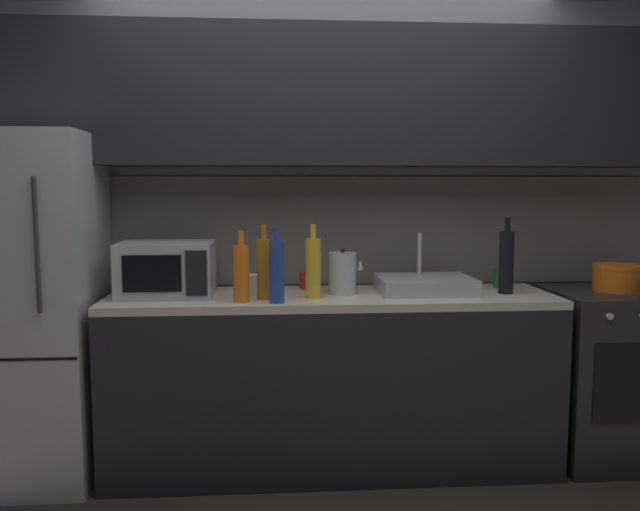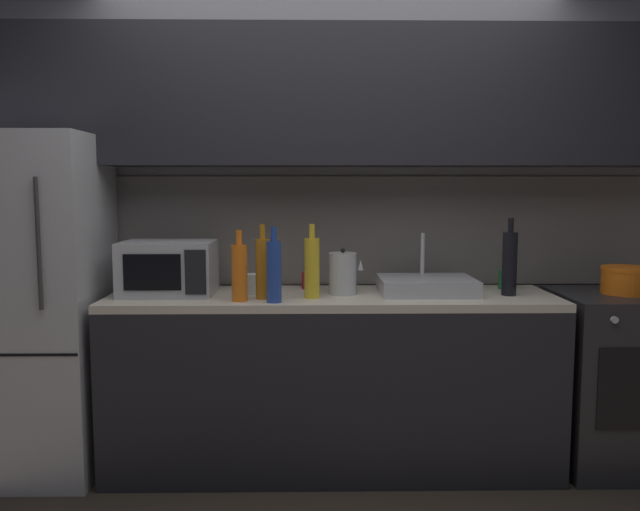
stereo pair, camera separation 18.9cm
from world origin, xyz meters
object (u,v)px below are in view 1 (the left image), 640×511
at_px(wine_bottle_blue, 277,271).
at_px(kettle, 343,273).
at_px(wine_bottle_orange, 241,272).
at_px(cooking_pot, 618,278).
at_px(wine_bottle_amber, 264,268).
at_px(mug_clear, 252,285).
at_px(wine_bottle_dark, 506,261).
at_px(mug_green, 501,278).
at_px(refrigerator, 27,308).
at_px(oven_range, 606,374).
at_px(microwave, 167,269).
at_px(mug_red, 308,281).
at_px(wine_bottle_yellow, 313,267).

bearing_deg(wine_bottle_blue, kettle, 34.14).
relative_size(wine_bottle_orange, cooking_pot, 1.34).
relative_size(wine_bottle_amber, mug_clear, 3.57).
bearing_deg(wine_bottle_amber, wine_bottle_dark, 3.64).
relative_size(kettle, mug_green, 2.31).
relative_size(refrigerator, cooking_pot, 6.69).
height_order(oven_range, microwave, microwave).
distance_m(wine_bottle_dark, mug_clear, 1.30).
distance_m(refrigerator, mug_red, 1.41).
distance_m(wine_bottle_yellow, mug_clear, 0.34).
relative_size(wine_bottle_yellow, mug_red, 4.01).
height_order(wine_bottle_orange, mug_red, wine_bottle_orange).
relative_size(wine_bottle_orange, mug_clear, 3.34).
relative_size(microwave, mug_green, 4.53).
relative_size(microwave, wine_bottle_yellow, 1.27).
height_order(kettle, wine_bottle_yellow, wine_bottle_yellow).
height_order(wine_bottle_yellow, wine_bottle_blue, wine_bottle_yellow).
relative_size(wine_bottle_dark, mug_green, 3.82).
height_order(wine_bottle_dark, mug_red, wine_bottle_dark).
height_order(refrigerator, wine_bottle_amber, refrigerator).
relative_size(wine_bottle_amber, cooking_pot, 1.43).
bearing_deg(mug_clear, mug_green, 5.52).
xyz_separation_m(kettle, wine_bottle_blue, (-0.34, -0.23, 0.04)).
xyz_separation_m(wine_bottle_orange, mug_red, (0.33, 0.37, -0.10)).
bearing_deg(oven_range, wine_bottle_dark, -176.14).
relative_size(oven_range, mug_red, 9.93).
xyz_separation_m(wine_bottle_blue, mug_clear, (-0.12, 0.24, -0.10)).
distance_m(mug_green, cooking_pot, 0.59).
relative_size(oven_range, wine_bottle_orange, 2.64).
xyz_separation_m(kettle, wine_bottle_yellow, (-0.16, -0.11, 0.05)).
distance_m(oven_range, mug_clear, 1.93).
distance_m(refrigerator, kettle, 1.57).
relative_size(kettle, wine_bottle_yellow, 0.65).
bearing_deg(cooking_pot, kettle, 179.73).
xyz_separation_m(mug_clear, mug_red, (0.29, 0.16, -0.01)).
relative_size(wine_bottle_dark, wine_bottle_yellow, 1.07).
height_order(microwave, mug_red, microwave).
bearing_deg(wine_bottle_amber, mug_green, 12.03).
bearing_deg(wine_bottle_orange, microwave, 151.84).
height_order(oven_range, wine_bottle_blue, wine_bottle_blue).
bearing_deg(mug_red, microwave, -167.19).
distance_m(mug_red, mug_green, 1.05).
relative_size(refrigerator, mug_green, 16.73).
bearing_deg(refrigerator, mug_green, 3.59).
bearing_deg(wine_bottle_yellow, wine_bottle_amber, -175.87).
height_order(wine_bottle_orange, cooking_pot, wine_bottle_orange).
height_order(refrigerator, wine_bottle_blue, refrigerator).
bearing_deg(wine_bottle_orange, oven_range, 5.49).
bearing_deg(kettle, mug_green, 9.46).
height_order(mug_red, cooking_pot, cooking_pot).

